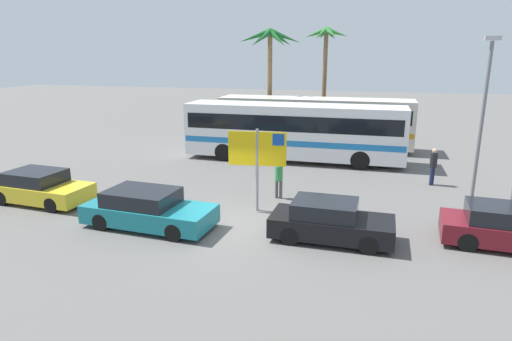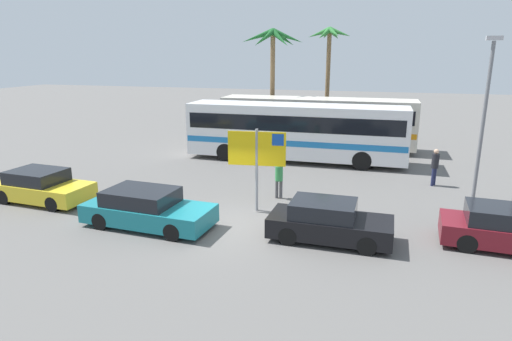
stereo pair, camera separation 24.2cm
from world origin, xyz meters
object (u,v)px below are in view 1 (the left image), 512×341
at_px(bus_rear_coach, 314,120).
at_px(pedestrian_near_sign, 433,164).
at_px(car_yellow, 40,187).
at_px(car_black, 330,221).
at_px(bus_front_coach, 293,129).
at_px(pedestrian_crossing_lot, 279,177).
at_px(car_teal, 148,209).
at_px(ferry_sign, 258,152).
at_px(car_maroon, 507,228).

bearing_deg(bus_rear_coach, pedestrian_near_sign, -47.14).
bearing_deg(car_yellow, car_black, 0.77).
bearing_deg(bus_front_coach, pedestrian_crossing_lot, -84.55).
bearing_deg(car_teal, car_black, 8.43).
height_order(bus_front_coach, car_teal, bus_front_coach).
bearing_deg(car_teal, pedestrian_crossing_lot, 52.34).
xyz_separation_m(ferry_sign, car_maroon, (8.38, -1.17, -1.69)).
bearing_deg(bus_front_coach, pedestrian_near_sign, -23.55).
xyz_separation_m(bus_rear_coach, pedestrian_near_sign, (6.46, -6.96, -0.77)).
height_order(car_black, pedestrian_crossing_lot, pedestrian_crossing_lot).
bearing_deg(car_teal, car_maroon, 10.72).
bearing_deg(car_maroon, pedestrian_near_sign, 106.58).
xyz_separation_m(car_black, pedestrian_crossing_lot, (-2.51, 3.76, 0.30)).
relative_size(car_black, pedestrian_crossing_lot, 2.49).
bearing_deg(car_black, car_yellow, 177.92).
xyz_separation_m(bus_rear_coach, car_maroon, (7.94, -13.55, -1.15)).
xyz_separation_m(bus_front_coach, ferry_sign, (0.21, -8.52, 0.54)).
relative_size(car_black, car_teal, 0.85).
distance_m(bus_front_coach, car_teal, 11.59).
height_order(bus_rear_coach, car_yellow, bus_rear_coach).
relative_size(bus_rear_coach, car_maroon, 2.97).
relative_size(car_yellow, pedestrian_crossing_lot, 2.60).
bearing_deg(bus_front_coach, car_teal, -105.68).
bearing_deg(car_maroon, bus_rear_coach, 124.28).
distance_m(ferry_sign, car_black, 3.99).
height_order(bus_front_coach, car_yellow, bus_front_coach).
xyz_separation_m(bus_front_coach, pedestrian_near_sign, (7.10, -3.10, -0.77)).
bearing_deg(pedestrian_near_sign, car_teal, 69.29).
bearing_deg(car_teal, bus_front_coach, 78.11).
bearing_deg(pedestrian_crossing_lot, bus_front_coach, 6.67).
bearing_deg(pedestrian_crossing_lot, car_yellow, 109.60).
xyz_separation_m(ferry_sign, pedestrian_crossing_lot, (0.44, 1.68, -1.39)).
relative_size(bus_rear_coach, ferry_sign, 3.80).
bearing_deg(car_yellow, bus_front_coach, 53.09).
distance_m(bus_rear_coach, car_teal, 15.48).
bearing_deg(bus_rear_coach, car_teal, -104.10).
xyz_separation_m(car_maroon, pedestrian_crossing_lot, (-7.93, 2.85, 0.30)).
bearing_deg(bus_rear_coach, car_maroon, -59.62).
bearing_deg(ferry_sign, car_yellow, -177.48).
height_order(car_black, car_maroon, same).
distance_m(car_black, pedestrian_near_sign, 8.48).
bearing_deg(car_teal, ferry_sign, 41.67).
relative_size(car_maroon, car_teal, 0.88).
height_order(car_maroon, pedestrian_near_sign, pedestrian_near_sign).
distance_m(car_yellow, car_black, 11.79).
relative_size(bus_rear_coach, car_black, 3.07).
bearing_deg(car_black, car_maroon, 10.78).
bearing_deg(car_maroon, bus_front_coach, 135.46).
xyz_separation_m(car_yellow, pedestrian_crossing_lot, (9.27, 3.08, 0.30)).
bearing_deg(pedestrian_near_sign, bus_rear_coach, -15.92).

